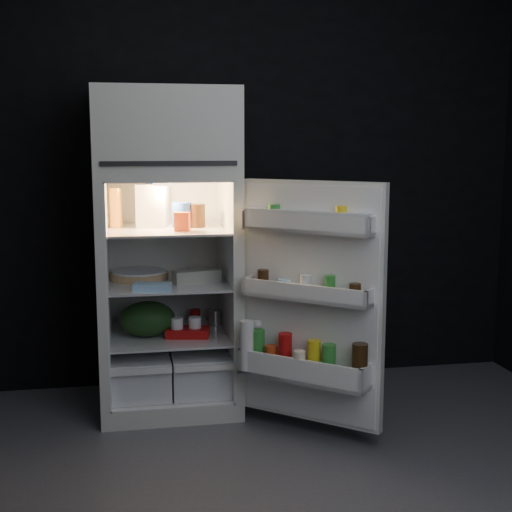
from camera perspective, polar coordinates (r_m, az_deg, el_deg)
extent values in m
cube|color=black|center=(4.39, -4.30, 7.15)|extent=(4.00, 0.00, 2.70)
cube|color=black|center=(1.08, 15.96, 1.32)|extent=(4.00, 0.00, 2.70)
cube|color=silver|center=(4.22, -6.90, -11.03)|extent=(0.76, 0.70, 0.10)
cube|color=silver|center=(4.04, -12.11, -2.48)|extent=(0.05, 0.70, 1.20)
cube|color=silver|center=(4.08, -2.09, -2.17)|extent=(0.05, 0.70, 1.20)
cube|color=white|center=(4.36, -7.34, -1.51)|extent=(0.66, 0.05, 1.20)
cube|color=silver|center=(3.97, -7.25, 6.63)|extent=(0.76, 0.70, 0.06)
cube|color=silver|center=(3.97, -7.32, 10.09)|extent=(0.76, 0.70, 0.42)
cube|color=black|center=(3.61, -6.93, 7.36)|extent=(0.68, 0.01, 0.02)
cube|color=white|center=(4.01, -11.71, -2.54)|extent=(0.01, 0.65, 1.20)
cube|color=white|center=(4.05, -2.44, -2.25)|extent=(0.01, 0.65, 1.20)
cube|color=white|center=(3.94, -7.22, 6.12)|extent=(0.66, 0.65, 0.01)
cube|color=white|center=(4.18, -6.89, -10.45)|extent=(0.66, 0.65, 0.01)
cube|color=white|center=(3.97, -7.14, 2.14)|extent=(0.65, 0.63, 0.01)
cube|color=white|center=(4.01, -7.06, -2.12)|extent=(0.65, 0.63, 0.01)
cube|color=white|center=(4.08, -6.98, -6.26)|extent=(0.65, 0.63, 0.01)
cube|color=white|center=(4.15, -9.24, -8.93)|extent=(0.32, 0.59, 0.22)
cube|color=white|center=(4.17, -4.65, -8.75)|extent=(0.32, 0.59, 0.22)
cube|color=white|center=(3.81, -9.15, -9.13)|extent=(0.32, 0.02, 0.03)
cube|color=white|center=(3.83, -4.16, -8.94)|extent=(0.32, 0.02, 0.03)
cube|color=#FFE5B2|center=(3.90, -7.17, 5.78)|extent=(0.14, 0.14, 0.02)
cube|color=silver|center=(3.59, 4.51, -3.74)|extent=(0.61, 0.53, 1.22)
cube|color=white|center=(3.56, 4.31, -3.82)|extent=(0.55, 0.48, 1.18)
cube|color=white|center=(3.46, 4.08, 2.03)|extent=(0.57, 0.51, 0.02)
cube|color=white|center=(3.43, 3.82, 2.60)|extent=(0.53, 0.46, 0.10)
cube|color=white|center=(3.33, 9.19, 2.31)|extent=(0.07, 0.08, 0.10)
cube|color=white|center=(3.61, -0.62, 2.95)|extent=(0.07, 0.08, 0.10)
cube|color=white|center=(3.51, 3.98, -3.41)|extent=(0.58, 0.52, 0.02)
cube|color=white|center=(3.47, 3.69, -2.99)|extent=(0.53, 0.46, 0.09)
cube|color=white|center=(3.38, 9.02, -3.42)|extent=(0.08, 0.09, 0.09)
cube|color=white|center=(3.66, -0.65, -2.34)|extent=(0.08, 0.09, 0.09)
cube|color=white|center=(3.61, 3.77, -9.77)|extent=(0.61, 0.55, 0.02)
cube|color=white|center=(3.54, 3.34, -9.22)|extent=(0.53, 0.46, 0.13)
cube|color=white|center=(3.46, 8.74, -9.72)|extent=(0.11, 0.12, 0.13)
cube|color=white|center=(3.74, -0.80, -8.19)|extent=(0.11, 0.12, 0.13)
cube|color=white|center=(3.45, 4.09, 3.54)|extent=(0.56, 0.50, 0.02)
cylinder|color=yellow|center=(3.38, 6.83, 2.99)|extent=(0.08, 0.08, 0.12)
cylinder|color=silver|center=(3.44, 4.68, 2.83)|extent=(0.08, 0.08, 0.08)
cylinder|color=#338C33|center=(3.54, 1.47, 3.26)|extent=(0.08, 0.08, 0.11)
cylinder|color=black|center=(3.40, 7.93, -2.95)|extent=(0.08, 0.08, 0.09)
cylinder|color=#338C33|center=(3.45, 5.93, -2.52)|extent=(0.07, 0.07, 0.12)
cylinder|color=silver|center=(3.50, 3.99, -2.38)|extent=(0.08, 0.08, 0.11)
cylinder|color=#9CCFF2|center=(3.56, 2.25, -2.45)|extent=(0.08, 0.08, 0.08)
cylinder|color=black|center=(3.61, 0.57, -1.98)|extent=(0.08, 0.08, 0.11)
cylinder|color=black|center=(3.45, 8.30, -8.67)|extent=(0.11, 0.11, 0.21)
cylinder|color=#338C33|center=(3.52, 5.85, -8.52)|extent=(0.10, 0.10, 0.19)
cylinder|color=yellow|center=(3.55, 4.66, -8.27)|extent=(0.09, 0.09, 0.20)
cylinder|color=#AF0F0F|center=(3.61, 2.35, -7.81)|extent=(0.10, 0.10, 0.21)
cylinder|color=#C84017|center=(3.66, 1.23, -8.19)|extent=(0.09, 0.09, 0.13)
cylinder|color=#338C33|center=(3.69, 0.14, -7.48)|extent=(0.10, 0.10, 0.21)
cylinder|color=#EFE1C4|center=(3.55, 3.49, -8.70)|extent=(0.08, 0.08, 0.14)
cylinder|color=white|center=(3.67, -0.72, -7.17)|extent=(0.10, 0.10, 0.26)
cylinder|color=white|center=(3.65, 0.14, -5.38)|extent=(0.05, 0.05, 0.02)
cube|color=white|center=(4.02, -8.27, 4.01)|extent=(0.19, 0.19, 0.24)
cylinder|color=#214DB5|center=(3.99, -5.95, 3.29)|extent=(0.14, 0.14, 0.14)
cylinder|color=black|center=(3.99, -4.78, 3.25)|extent=(0.11, 0.11, 0.13)
cylinder|color=orange|center=(4.03, -11.16, 3.80)|extent=(0.08, 0.08, 0.22)
cube|color=#C84017|center=(3.83, -5.93, 2.76)|extent=(0.09, 0.08, 0.10)
cube|color=#9C9B8E|center=(3.96, -4.76, -1.63)|extent=(0.27, 0.15, 0.07)
cylinder|color=tan|center=(4.10, -9.34, -1.56)|extent=(0.33, 0.33, 0.04)
cube|color=#9CCFF2|center=(3.77, -8.29, -2.48)|extent=(0.21, 0.13, 0.04)
cube|color=#EFE1C4|center=(4.13, -4.55, -1.32)|extent=(0.14, 0.12, 0.05)
ellipsoid|color=#193815|center=(4.02, -8.67, -4.99)|extent=(0.36, 0.33, 0.20)
cube|color=#AF0F0F|center=(4.00, -5.48, -6.10)|extent=(0.26, 0.17, 0.05)
cylinder|color=#AF0F0F|center=(4.26, -4.88, -4.88)|extent=(0.07, 0.07, 0.09)
cylinder|color=silver|center=(4.23, -3.31, -4.93)|extent=(0.10, 0.10, 0.09)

